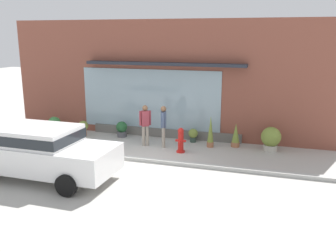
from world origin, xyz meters
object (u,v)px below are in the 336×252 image
parked_car_white (39,149)px  potted_plant_window_right (83,127)px  potted_plant_by_entrance (193,135)px  pedestrian_with_handbag (164,124)px  potted_plant_window_center (211,132)px  fire_hydrant (181,140)px  potted_plant_near_hydrant (271,138)px  pedestrian_passerby (145,122)px  potted_plant_corner_tall (236,136)px  potted_plant_doorstep (122,129)px  potted_plant_trailing_edge (55,124)px

parked_car_white → potted_plant_window_right: 4.86m
potted_plant_by_entrance → pedestrian_with_handbag: bearing=-133.2°
parked_car_white → potted_plant_window_center: parked_car_white is taller
potted_plant_by_entrance → potted_plant_window_center: bearing=-30.2°
fire_hydrant → potted_plant_near_hydrant: bearing=20.5°
pedestrian_passerby → parked_car_white: pedestrian_passerby is taller
pedestrian_passerby → potted_plant_window_right: pedestrian_passerby is taller
potted_plant_by_entrance → potted_plant_near_hydrant: potted_plant_near_hydrant is taller
pedestrian_passerby → potted_plant_near_hydrant: (4.68, 0.77, -0.44)m
potted_plant_window_right → potted_plant_corner_tall: (6.41, 0.32, 0.06)m
potted_plant_by_entrance → potted_plant_window_center: potted_plant_window_center is taller
pedestrian_passerby → fire_hydrant: bearing=-45.4°
pedestrian_with_handbag → potted_plant_doorstep: size_ratio=2.42×
potted_plant_by_entrance → potted_plant_corner_tall: potted_plant_corner_tall is taller
potted_plant_window_right → potted_plant_trailing_edge: size_ratio=0.93×
pedestrian_passerby → potted_plant_near_hydrant: 4.76m
fire_hydrant → potted_plant_near_hydrant: (3.14, 1.17, 0.03)m
potted_plant_corner_tall → potted_plant_window_right: bearing=-177.2°
potted_plant_trailing_edge → potted_plant_window_right: bearing=-4.7°
pedestrian_passerby → potted_plant_corner_tall: bearing=-15.6°
pedestrian_with_handbag → potted_plant_corner_tall: bearing=-87.4°
fire_hydrant → pedestrian_passerby: 1.66m
potted_plant_corner_tall → potted_plant_doorstep: bearing=179.8°
fire_hydrant → potted_plant_window_right: bearing=167.8°
potted_plant_by_entrance → potted_plant_corner_tall: size_ratio=0.60×
pedestrian_passerby → potted_plant_window_right: 3.15m
potted_plant_doorstep → potted_plant_by_entrance: bearing=2.4°
potted_plant_corner_tall → potted_plant_by_entrance: bearing=175.2°
potted_plant_doorstep → potted_plant_corner_tall: bearing=-0.2°
pedestrian_passerby → potted_plant_doorstep: 1.78m
parked_car_white → potted_plant_by_entrance: bearing=56.7°
pedestrian_passerby → potted_plant_window_center: 2.53m
pedestrian_with_handbag → potted_plant_window_center: bearing=-88.1°
fire_hydrant → potted_plant_corner_tall: fire_hydrant is taller
potted_plant_near_hydrant → potted_plant_trailing_edge: (-9.23, -0.06, -0.12)m
potted_plant_by_entrance → potted_plant_near_hydrant: size_ratio=0.60×
parked_car_white → potted_plant_by_entrance: (3.48, 5.13, -0.59)m
parked_car_white → potted_plant_doorstep: bearing=86.1°
pedestrian_passerby → parked_car_white: size_ratio=0.35×
potted_plant_near_hydrant → potted_plant_corner_tall: 1.32m
potted_plant_near_hydrant → potted_plant_doorstep: potted_plant_near_hydrant is taller
potted_plant_trailing_edge → potted_plant_window_center: bearing=-1.0°
parked_car_white → potted_plant_trailing_edge: size_ratio=6.50×
potted_plant_doorstep → potted_plant_window_right: bearing=-168.6°
pedestrian_passerby → potted_plant_by_entrance: pedestrian_passerby is taller
pedestrian_with_handbag → parked_car_white: size_ratio=0.35×
pedestrian_passerby → potted_plant_by_entrance: bearing=1.7°
parked_car_white → potted_plant_trailing_edge: (-2.72, 4.80, -0.54)m
potted_plant_near_hydrant → potted_plant_window_right: (-7.73, -0.18, -0.10)m
potted_plant_near_hydrant → potted_plant_doorstep: size_ratio=1.37×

